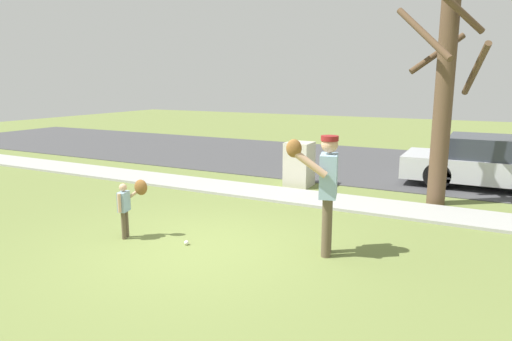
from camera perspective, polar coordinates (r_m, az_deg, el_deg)
name	(u,v)px	position (r m, az deg, el deg)	size (l,w,h in m)	color
ground_plane	(287,198)	(10.08, 3.94, -3.47)	(48.00, 48.00, 0.00)	olive
sidewalk_strip	(289,196)	(10.16, 4.17, -3.18)	(36.00, 1.20, 0.06)	#A3A39E
road_surface	(351,162)	(14.79, 11.87, 1.08)	(36.00, 6.80, 0.02)	#424244
person_adult	(326,182)	(6.62, 8.78, -1.45)	(0.69, 0.78, 1.79)	brown
person_child	(130,200)	(7.67, -15.68, -3.63)	(0.42, 0.45, 0.97)	brown
baseball	(186,243)	(7.32, -8.77, -9.00)	(0.07, 0.07, 0.07)	white
utility_cabinet	(299,164)	(11.14, 5.48, 0.79)	(0.61, 0.63, 1.09)	beige
street_tree_near	(444,94)	(9.99, 22.65, 8.90)	(1.84, 1.88, 4.27)	brown
parked_sedan_silver	(506,163)	(12.31, 29.00, 0.78)	(4.60, 1.80, 1.23)	silver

